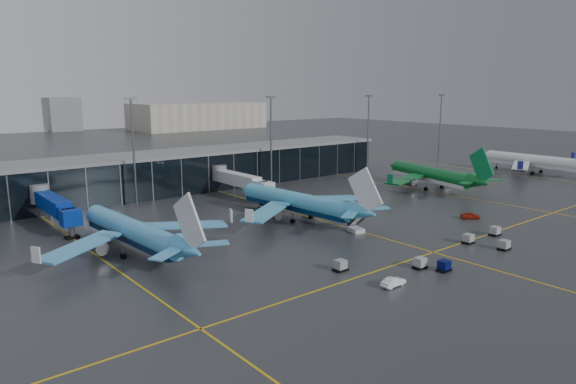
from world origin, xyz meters
TOP-DOWN VIEW (x-y plane):
  - ground at (0.00, 0.00)m, footprint 600.00×600.00m
  - terminal_pier at (0.00, 62.00)m, footprint 142.00×17.00m
  - jet_bridges at (-35.00, 42.99)m, footprint 94.00×27.50m
  - flood_masts at (5.00, 50.00)m, footprint 203.00×0.50m
  - distant_hangars at (49.94, 270.08)m, footprint 260.00×71.00m
  - taxi_lines at (10.00, 10.61)m, footprint 220.00×120.00m
  - airliner_arkefly at (-29.58, 17.22)m, footprint 37.72×42.29m
  - airliner_klm_near at (6.42, 17.21)m, footprint 38.73×43.28m
  - airliner_aer_lingus at (58.13, 20.39)m, footprint 45.40×49.01m
  - airliner_ba at (107.13, 15.39)m, footprint 37.71×42.69m
  - baggage_carts at (10.74, -17.53)m, footprint 38.73×11.94m
  - mobile_airstair at (9.20, 2.28)m, footprint 2.84×3.60m
  - service_van_red at (35.84, -6.13)m, footprint 4.30×3.72m
  - service_van_white at (-7.36, -20.61)m, footprint 4.04×1.47m

SIDE VIEW (x-z plane):
  - ground at x=0.00m, z-range 0.00..0.00m
  - taxi_lines at x=10.00m, z-range 0.00..0.02m
  - service_van_white at x=-7.36m, z-range 0.00..1.33m
  - service_van_red at x=35.84m, z-range 0.00..1.40m
  - baggage_carts at x=10.74m, z-range -0.09..1.61m
  - mobile_airstair at x=9.20m, z-range -0.95..2.49m
  - jet_bridges at x=-35.00m, z-range 0.95..8.15m
  - terminal_pier at x=0.00m, z-range 0.07..10.77m
  - airliner_arkefly at x=-29.58m, z-range 0.00..12.33m
  - airliner_klm_near at x=6.42m, z-range 0.00..12.48m
  - airliner_aer_lingus at x=58.13m, z-range 0.00..12.68m
  - airliner_ba at x=107.13m, z-range 0.00..12.86m
  - distant_hangars at x=49.94m, z-range -2.21..19.79m
  - flood_masts at x=5.00m, z-range 1.06..26.56m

